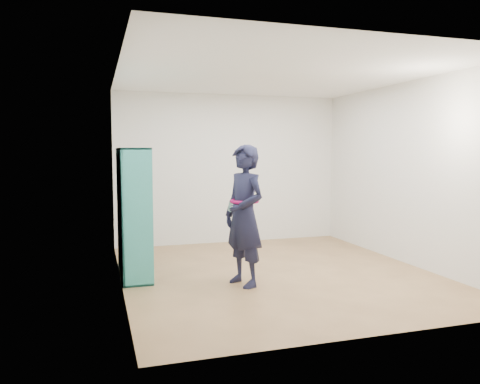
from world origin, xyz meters
name	(u,v)px	position (x,y,z in m)	size (l,w,h in m)	color
floor	(276,273)	(0.00, 0.00, 0.00)	(4.50, 4.50, 0.00)	brown
ceiling	(278,74)	(0.00, 0.00, 2.60)	(4.50, 4.50, 0.00)	white
wall_left	(120,178)	(-2.00, 0.00, 1.30)	(0.02, 4.50, 2.60)	white
wall_right	(407,173)	(2.00, 0.00, 1.30)	(0.02, 4.50, 2.60)	white
wall_back	(230,169)	(0.00, 2.25, 1.30)	(4.00, 0.02, 2.60)	white
wall_front	(375,189)	(0.00, -2.25, 1.30)	(4.00, 0.02, 2.60)	white
bookshelf	(131,213)	(-1.84, 0.49, 0.81)	(0.36, 1.24, 1.66)	teal
person	(244,215)	(-0.58, -0.40, 0.85)	(0.60, 0.72, 1.70)	black
smartphone	(231,206)	(-0.73, -0.36, 0.96)	(0.06, 0.09, 0.14)	silver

